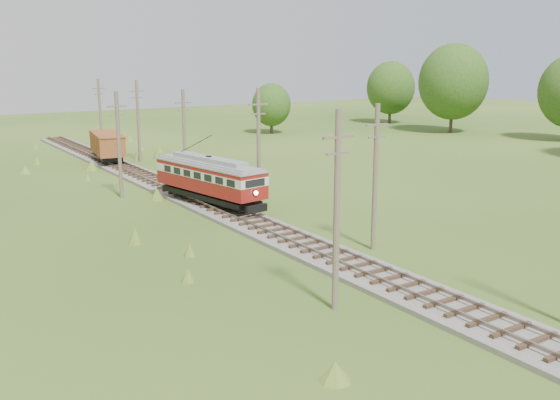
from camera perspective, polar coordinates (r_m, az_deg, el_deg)
railbed_main at (r=48.76m, az=-6.97°, el=-0.22°), size 3.60×96.00×0.57m
streetcar at (r=47.40m, az=-6.50°, el=2.15°), size 4.32×11.14×5.03m
gondola at (r=70.14m, az=-15.52°, el=4.88°), size 3.96×8.54×2.73m
gravel_pile at (r=64.47m, az=-9.36°, el=3.23°), size 3.52×3.73×1.28m
utility_pole_r_2 at (r=36.54m, az=8.71°, el=2.17°), size 1.60×0.30×8.60m
utility_pole_r_3 at (r=46.85m, az=-1.97°, el=4.86°), size 1.60×0.30×9.00m
utility_pole_r_4 at (r=58.26m, az=-8.75°, el=5.96°), size 1.60×0.30×8.40m
utility_pole_r_5 at (r=70.38m, az=-12.84°, el=7.14°), size 1.60×0.30×8.90m
utility_pole_r_6 at (r=82.62m, az=-16.12°, el=7.67°), size 1.60×0.30×8.70m
utility_pole_l_a at (r=27.28m, az=5.21°, el=-0.89°), size 1.60×0.30×9.00m
utility_pole_l_b at (r=51.85m, az=-14.52°, el=5.00°), size 1.60×0.30×8.60m
tree_right_4 at (r=100.22m, az=15.57°, el=10.38°), size 10.50×10.50×13.53m
tree_right_5 at (r=112.93m, az=10.08°, el=10.06°), size 8.40×8.40×10.82m
tree_mid_b at (r=95.61m, az=-0.79°, el=8.69°), size 5.88×5.88×7.57m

